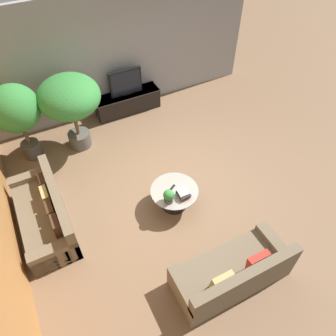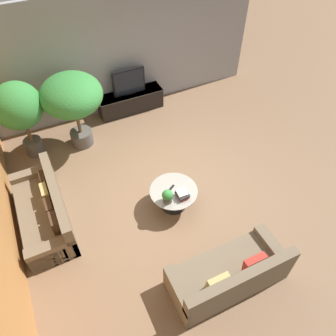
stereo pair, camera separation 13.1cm
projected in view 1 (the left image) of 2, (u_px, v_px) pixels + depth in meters
The scene contains 12 objects.
ground_plane at pixel (175, 186), 7.01m from camera, with size 24.00×24.00×0.00m, color brown.
back_wall_stone at pixel (113, 55), 7.91m from camera, with size 7.40×0.12×3.00m, color #939399.
media_console at pixel (128, 102), 8.65m from camera, with size 1.73×0.50×0.53m.
television at pixel (126, 83), 8.22m from camera, with size 0.84×0.13×0.68m.
coffee_table at pixel (174, 195), 6.45m from camera, with size 0.94×0.94×0.46m.
couch_by_wall at pixel (46, 215), 6.17m from camera, with size 0.84×2.05×0.84m.
couch_near_entry at pixel (233, 273), 5.37m from camera, with size 1.95×0.84×0.84m.
potted_palm_tall at pixel (16, 111), 6.74m from camera, with size 1.02×1.02×1.85m.
potted_palm_corner at pixel (70, 99), 6.97m from camera, with size 1.34×1.34×1.81m.
potted_plant_tabletop at pixel (169, 196), 6.07m from camera, with size 0.21×0.21×0.28m.
book_stack at pixel (183, 194), 6.21m from camera, with size 0.24×0.26×0.13m.
remote_black at pixel (172, 188), 6.39m from camera, with size 0.04×0.16×0.02m, color black.
Camera 1 is at (-2.19, -3.95, 5.39)m, focal length 35.00 mm.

